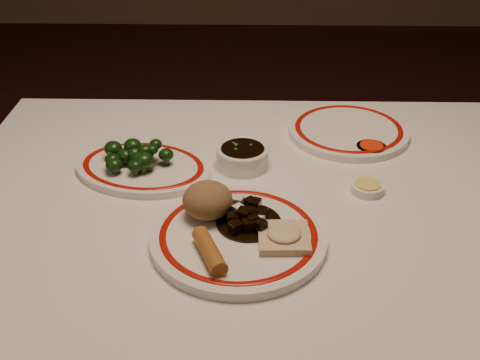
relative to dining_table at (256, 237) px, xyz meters
name	(u,v)px	position (x,y,z in m)	size (l,w,h in m)	color
dining_table	(256,237)	(0.00, 0.00, 0.00)	(1.20, 0.90, 0.75)	white
main_plate	(238,237)	(-0.03, -0.14, 0.10)	(0.37, 0.37, 0.02)	white
rice_mound	(208,200)	(-0.09, -0.08, 0.14)	(0.09, 0.09, 0.06)	brown
spring_roll	(209,251)	(-0.08, -0.20, 0.12)	(0.03, 0.03, 0.10)	#9F6327
fried_wonton	(284,236)	(0.04, -0.15, 0.12)	(0.09, 0.09, 0.02)	#CCB990
stirfry_heap	(250,217)	(-0.01, -0.10, 0.12)	(0.11, 0.12, 0.03)	black
broccoli_plate	(143,168)	(-0.23, 0.09, 0.10)	(0.33, 0.30, 0.02)	white
broccoli_pile	(136,156)	(-0.24, 0.09, 0.13)	(0.15, 0.11, 0.05)	#23471C
soy_bowl	(243,157)	(-0.03, 0.12, 0.11)	(0.11, 0.11, 0.04)	white
sweet_sour_dish	(371,149)	(0.25, 0.18, 0.10)	(0.06, 0.06, 0.02)	white
mustard_dish	(367,188)	(0.21, 0.03, 0.10)	(0.06, 0.06, 0.02)	white
far_plate	(348,130)	(0.21, 0.27, 0.10)	(0.36, 0.36, 0.02)	white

